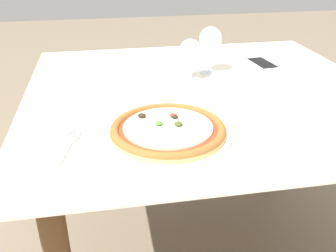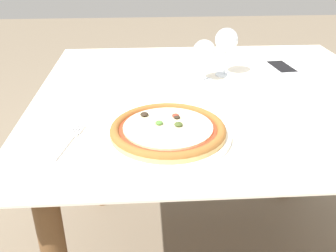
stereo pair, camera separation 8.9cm
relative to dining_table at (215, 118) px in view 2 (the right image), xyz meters
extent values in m
cube|color=brown|center=(0.00, 0.00, 0.07)|extent=(1.01, 0.94, 0.04)
cube|color=white|center=(0.00, 0.00, 0.09)|extent=(1.11, 1.04, 0.01)
cylinder|color=brown|center=(-0.45, 0.41, -0.30)|extent=(0.06, 0.06, 0.69)
cylinder|color=brown|center=(0.45, 0.41, -0.30)|extent=(0.06, 0.06, 0.69)
cylinder|color=white|center=(-0.17, -0.28, 0.10)|extent=(0.30, 0.30, 0.01)
cylinder|color=#E0B26B|center=(-0.17, -0.28, 0.11)|extent=(0.28, 0.28, 0.01)
torus|color=#935B28|center=(-0.17, -0.28, 0.11)|extent=(0.28, 0.28, 0.02)
cylinder|color=#BC381E|center=(-0.17, -0.28, 0.12)|extent=(0.23, 0.23, 0.00)
cylinder|color=beige|center=(-0.17, -0.28, 0.12)|extent=(0.22, 0.22, 0.00)
ellipsoid|color=#2D2319|center=(-0.15, -0.24, 0.13)|extent=(0.02, 0.02, 0.01)
ellipsoid|color=#A83323|center=(-0.15, -0.23, 0.13)|extent=(0.02, 0.02, 0.01)
ellipsoid|color=#2D2319|center=(-0.23, -0.22, 0.13)|extent=(0.02, 0.02, 0.01)
ellipsoid|color=#4C7A33|center=(-0.19, -0.27, 0.13)|extent=(0.02, 0.02, 0.01)
ellipsoid|color=#425123|center=(-0.15, -0.28, 0.13)|extent=(0.02, 0.02, 0.01)
cube|color=silver|center=(-0.41, -0.32, 0.09)|extent=(0.04, 0.11, 0.00)
cube|color=silver|center=(-0.40, -0.26, 0.09)|extent=(0.03, 0.02, 0.00)
cube|color=silver|center=(-0.41, -0.23, 0.09)|extent=(0.01, 0.04, 0.00)
cube|color=silver|center=(-0.40, -0.23, 0.09)|extent=(0.01, 0.04, 0.00)
cube|color=silver|center=(-0.39, -0.23, 0.09)|extent=(0.01, 0.04, 0.00)
cube|color=silver|center=(-0.38, -0.23, 0.09)|extent=(0.01, 0.04, 0.00)
cylinder|color=silver|center=(-0.03, 0.10, 0.09)|extent=(0.07, 0.07, 0.00)
cylinder|color=silver|center=(-0.03, 0.10, 0.13)|extent=(0.01, 0.01, 0.07)
sphere|color=silver|center=(-0.03, 0.10, 0.20)|extent=(0.07, 0.07, 0.07)
cylinder|color=silver|center=(0.05, 0.15, 0.09)|extent=(0.06, 0.06, 0.00)
cylinder|color=silver|center=(0.05, 0.15, 0.14)|extent=(0.01, 0.01, 0.09)
sphere|color=silver|center=(0.05, 0.15, 0.22)|extent=(0.08, 0.08, 0.08)
cube|color=white|center=(0.27, 0.20, 0.10)|extent=(0.09, 0.15, 0.01)
cube|color=black|center=(0.27, 0.20, 0.10)|extent=(0.08, 0.14, 0.00)
camera|label=1|loc=(-0.31, -1.06, 0.53)|focal=40.00mm
camera|label=2|loc=(-0.22, -1.07, 0.53)|focal=40.00mm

